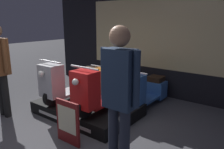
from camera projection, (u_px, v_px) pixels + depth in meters
name	position (u px, v px, depth m)	size (l,w,h in m)	color
ground_plane	(54.00, 144.00, 3.42)	(30.00, 30.00, 0.00)	#4C4C51
shop_wall_back	(151.00, 32.00, 5.47)	(6.51, 0.09, 3.20)	black
display_platform	(88.00, 108.00, 4.49)	(2.01, 1.35, 0.24)	black
scooter_display_left	(71.00, 82.00, 4.62)	(0.61, 1.51, 0.90)	black
scooter_display_right	(104.00, 90.00, 4.09)	(0.61, 1.51, 0.90)	black
scooter_backrow_0	(115.00, 84.00, 5.32)	(0.61, 1.51, 0.90)	black
scooter_backrow_1	(145.00, 91.00, 4.83)	(0.61, 1.51, 0.90)	black
person_left_browsing	(0.00, 64.00, 4.19)	(0.57, 0.24, 1.81)	black
person_right_browsing	(119.00, 92.00, 2.54)	(0.53, 0.24, 1.83)	#232838
price_sign_board	(68.00, 122.00, 3.36)	(0.48, 0.04, 0.70)	maroon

